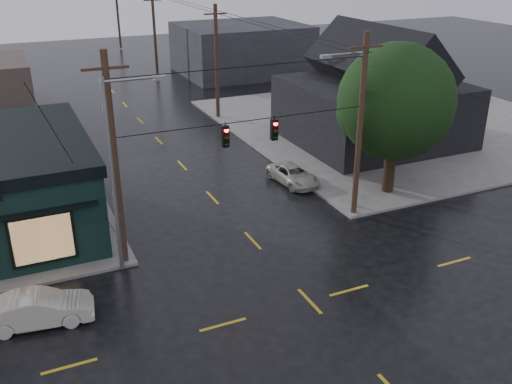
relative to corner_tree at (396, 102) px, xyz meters
name	(u,v)px	position (x,y,z in m)	size (l,w,h in m)	color
ground_plane	(310,301)	(-10.10, -8.24, -5.72)	(160.00, 160.00, 0.00)	black
sidewalk_ne	(399,123)	(9.90, 11.76, -5.65)	(28.00, 28.00, 0.15)	slate
ne_building	(375,84)	(4.90, 8.76, -1.25)	(12.60, 11.60, 8.75)	black
corner_tree	(396,102)	(0.00, 0.00, 0.00)	(6.83, 6.83, 9.01)	black
utility_pole_nw	(126,263)	(-16.60, -1.74, -5.72)	(2.00, 0.32, 10.15)	black
utility_pole_ne	(353,214)	(-3.60, -1.74, -5.72)	(2.00, 0.32, 10.15)	black
utility_pole_far_a	(218,118)	(-3.60, 19.76, -5.72)	(2.00, 0.32, 9.65)	black
utility_pole_far_b	(157,75)	(-3.60, 39.76, -5.72)	(2.00, 0.32, 9.15)	black
utility_pole_far_c	(121,49)	(-3.60, 59.76, -5.72)	(2.00, 0.32, 9.15)	black
span_signal_assembly	(250,132)	(-10.01, -1.74, -0.03)	(13.00, 0.48, 1.23)	black
streetlight_nw	(123,271)	(-16.90, -2.44, -5.72)	(5.40, 0.30, 9.15)	gray
streetlight_ne	(354,208)	(-3.10, -1.04, -5.72)	(5.40, 0.30, 9.15)	gray
bg_building_east	(241,49)	(5.90, 36.76, -2.92)	(14.00, 12.00, 5.60)	#252429
sedan_cream	(39,309)	(-20.79, -5.12, -5.03)	(1.48, 4.25, 1.40)	beige
suv_silver	(293,175)	(-4.58, 3.75, -5.15)	(1.90, 4.11, 1.14)	#AFAEA1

